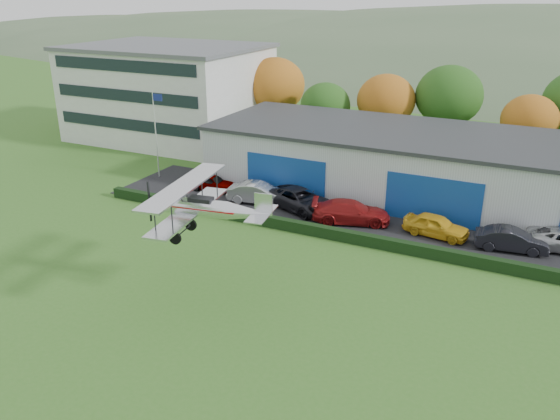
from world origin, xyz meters
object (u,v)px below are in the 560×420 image
at_px(car_4, 436,226).
at_px(office_block, 169,92).
at_px(biplane, 203,206).
at_px(car_5, 511,240).
at_px(flagpole, 156,126).
at_px(car_3, 351,212).
at_px(car_2, 300,199).
at_px(hangar, 449,168).
at_px(car_0, 212,182).
at_px(car_1, 259,193).

bearing_deg(car_4, office_block, 73.97).
height_order(car_4, biplane, biplane).
bearing_deg(car_5, flagpole, 77.08).
height_order(car_3, biplane, biplane).
distance_m(car_2, car_5, 15.70).
bearing_deg(car_2, hangar, -30.88).
xyz_separation_m(car_2, car_4, (10.71, -0.40, -0.06)).
relative_size(hangar, car_3, 7.04).
distance_m(flagpole, car_4, 26.10).
relative_size(office_block, biplane, 2.48).
relative_size(car_0, car_3, 0.72).
relative_size(car_1, car_5, 1.09).
xyz_separation_m(car_2, biplane, (0.71, -14.40, 4.61)).
relative_size(car_1, biplane, 0.61).
height_order(flagpole, car_2, flagpole).
bearing_deg(flagpole, car_1, -9.73).
bearing_deg(car_2, car_1, 112.52).
relative_size(car_4, biplane, 0.55).
height_order(car_0, biplane, biplane).
height_order(office_block, flagpole, office_block).
xyz_separation_m(hangar, office_block, (-33.00, 7.02, 2.56)).
relative_size(flagpole, car_2, 1.33).
bearing_deg(office_block, hangar, -12.01).
distance_m(car_2, car_4, 10.71).
distance_m(office_block, car_1, 24.97).
distance_m(flagpole, car_5, 31.03).
bearing_deg(car_3, car_0, 65.28).
relative_size(hangar, office_block, 1.97).
distance_m(hangar, car_5, 10.35).
height_order(car_1, car_5, car_1).
bearing_deg(car_2, car_4, -71.36).
xyz_separation_m(office_block, flagpole, (8.12, -13.00, -0.43)).
xyz_separation_m(office_block, car_1, (19.52, -14.96, -4.33)).
xyz_separation_m(flagpole, car_2, (15.00, -1.85, -3.90)).
height_order(office_block, car_5, office_block).
height_order(hangar, car_5, hangar).
distance_m(car_3, biplane, 14.94).
distance_m(flagpole, car_2, 15.61).
bearing_deg(biplane, car_0, 112.82).
height_order(office_block, car_4, office_block).
bearing_deg(car_5, car_3, 82.33).
bearing_deg(biplane, car_1, 97.91).
xyz_separation_m(hangar, flagpole, (-24.88, -5.98, 2.13)).
bearing_deg(car_0, biplane, -153.54).
bearing_deg(car_4, car_5, -83.51).
bearing_deg(flagpole, car_3, -7.44).
height_order(car_2, car_4, car_2).
bearing_deg(biplane, hangar, 58.72).
relative_size(office_block, car_5, 4.45).
height_order(car_1, car_2, car_2).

